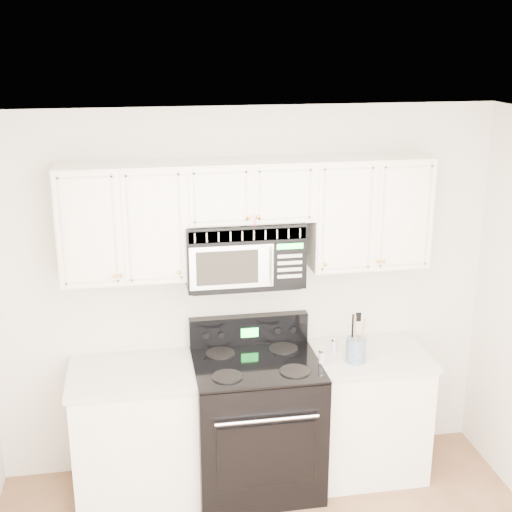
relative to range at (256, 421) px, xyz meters
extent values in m
cube|color=white|center=(-0.02, -1.39, 2.12)|extent=(3.50, 3.50, 0.01)
cube|color=beige|center=(-0.02, 0.36, 0.82)|extent=(3.50, 0.01, 2.60)
cube|color=white|center=(-0.82, 0.04, -0.04)|extent=(0.82, 0.63, 0.88)
cube|color=silver|center=(-0.82, 0.04, 0.42)|extent=(0.86, 0.65, 0.04)
cube|color=black|center=(-0.82, 0.08, -0.43)|extent=(0.82, 0.55, 0.10)
cube|color=white|center=(0.78, 0.04, -0.04)|extent=(0.82, 0.63, 0.88)
cube|color=silver|center=(0.78, 0.04, 0.42)|extent=(0.86, 0.65, 0.04)
cube|color=black|center=(0.78, 0.08, -0.43)|extent=(0.82, 0.55, 0.10)
cube|color=black|center=(0.00, -0.01, -0.02)|extent=(0.85, 0.72, 0.92)
cube|color=black|center=(0.00, -0.37, -0.03)|extent=(0.65, 0.01, 0.45)
cylinder|color=silver|center=(0.00, -0.40, 0.24)|extent=(0.67, 0.02, 0.02)
cube|color=black|center=(0.00, -0.01, 0.44)|extent=(0.85, 0.72, 0.02)
cube|color=black|center=(0.00, 0.32, 0.55)|extent=(0.85, 0.08, 0.22)
cube|color=#1DF943|center=(0.00, 0.27, 0.55)|extent=(0.12, 0.00, 0.07)
cube|color=white|center=(-0.84, 0.19, 1.41)|extent=(0.80, 0.33, 0.75)
cube|color=white|center=(0.80, 0.19, 1.41)|extent=(0.80, 0.33, 0.75)
cube|color=white|center=(-0.02, 0.19, 1.59)|extent=(0.84, 0.33, 0.39)
sphere|color=gold|center=(-0.86, 0.00, 1.12)|extent=(0.03, 0.03, 0.03)
sphere|color=gold|center=(-0.50, 0.00, 1.12)|extent=(0.03, 0.03, 0.03)
sphere|color=gold|center=(0.46, 0.00, 1.12)|extent=(0.03, 0.03, 0.03)
sphere|color=gold|center=(0.82, 0.00, 1.12)|extent=(0.03, 0.03, 0.03)
sphere|color=gold|center=(-0.05, 0.00, 1.46)|extent=(0.03, 0.03, 0.03)
sphere|color=gold|center=(0.01, 0.00, 1.46)|extent=(0.03, 0.03, 0.03)
cylinder|color=red|center=(-0.01, 0.00, 1.40)|extent=(0.01, 0.00, 0.12)
sphere|color=gold|center=(-0.01, 0.00, 1.33)|extent=(0.04, 0.04, 0.04)
cube|color=black|center=(-0.06, 0.16, 1.18)|extent=(0.77, 0.39, 0.43)
cube|color=beige|center=(-0.06, -0.02, 1.35)|extent=(0.75, 0.01, 0.08)
cube|color=silver|center=(-0.16, -0.03, 1.14)|extent=(0.54, 0.01, 0.28)
cube|color=black|center=(-0.19, -0.04, 1.14)|extent=(0.40, 0.01, 0.22)
cube|color=black|center=(0.21, -0.03, 1.14)|extent=(0.21, 0.01, 0.28)
cube|color=#1DF943|center=(0.21, -0.04, 1.27)|extent=(0.17, 0.00, 0.04)
cylinder|color=silver|center=(0.09, -0.07, 1.14)|extent=(0.02, 0.02, 0.24)
cylinder|color=slate|center=(0.67, -0.08, 0.52)|extent=(0.13, 0.13, 0.17)
cylinder|color=#997951|center=(0.71, -0.08, 0.60)|extent=(0.01, 0.01, 0.29)
cylinder|color=black|center=(0.65, -0.05, 0.61)|extent=(0.01, 0.01, 0.31)
cylinder|color=#997951|center=(0.65, -0.11, 0.62)|extent=(0.01, 0.01, 0.34)
cylinder|color=#ADA9BF|center=(0.43, -0.09, 0.48)|extent=(0.04, 0.04, 0.09)
cylinder|color=silver|center=(0.43, -0.09, 0.54)|extent=(0.05, 0.05, 0.02)
cylinder|color=#ADA9BF|center=(0.56, 0.08, 0.48)|extent=(0.04, 0.04, 0.09)
cylinder|color=silver|center=(0.56, 0.08, 0.53)|extent=(0.04, 0.04, 0.02)
camera|label=1|loc=(-0.76, -4.29, 2.57)|focal=50.00mm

